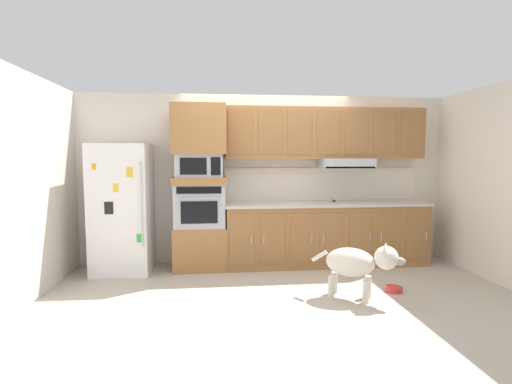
# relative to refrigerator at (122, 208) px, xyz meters

# --- Properties ---
(ground_plane) EXTENTS (9.60, 9.60, 0.00)m
(ground_plane) POSITION_rel_refrigerator_xyz_m (2.03, -0.68, -0.88)
(ground_plane) COLOR #B2A899
(back_kitchen_wall) EXTENTS (6.20, 0.12, 2.50)m
(back_kitchen_wall) POSITION_rel_refrigerator_xyz_m (2.03, 0.43, 0.37)
(back_kitchen_wall) COLOR beige
(back_kitchen_wall) RESTS_ON ground
(side_panel_left) EXTENTS (0.12, 7.10, 2.50)m
(side_panel_left) POSITION_rel_refrigerator_xyz_m (-0.77, -0.68, 0.37)
(side_panel_left) COLOR beige
(side_panel_left) RESTS_ON ground
(side_panel_right) EXTENTS (0.12, 7.10, 2.50)m
(side_panel_right) POSITION_rel_refrigerator_xyz_m (4.83, -0.68, 0.37)
(side_panel_right) COLOR silver
(side_panel_right) RESTS_ON ground
(refrigerator) EXTENTS (0.76, 0.73, 1.76)m
(refrigerator) POSITION_rel_refrigerator_xyz_m (0.00, 0.00, 0.00)
(refrigerator) COLOR white
(refrigerator) RESTS_ON ground
(oven_base_cabinet) EXTENTS (0.74, 0.62, 0.60)m
(oven_base_cabinet) POSITION_rel_refrigerator_xyz_m (1.06, 0.07, -0.58)
(oven_base_cabinet) COLOR #996638
(oven_base_cabinet) RESTS_ON ground
(built_in_oven) EXTENTS (0.70, 0.62, 0.60)m
(built_in_oven) POSITION_rel_refrigerator_xyz_m (1.06, 0.07, 0.02)
(built_in_oven) COLOR #A8AAAF
(built_in_oven) RESTS_ON oven_base_cabinet
(appliance_mid_shelf) EXTENTS (0.74, 0.62, 0.10)m
(appliance_mid_shelf) POSITION_rel_refrigerator_xyz_m (1.06, 0.07, 0.37)
(appliance_mid_shelf) COLOR #996638
(appliance_mid_shelf) RESTS_ON built_in_oven
(microwave) EXTENTS (0.64, 0.54, 0.32)m
(microwave) POSITION_rel_refrigerator_xyz_m (1.06, 0.07, 0.58)
(microwave) COLOR #A8AAAF
(microwave) RESTS_ON appliance_mid_shelf
(appliance_upper_cabinet) EXTENTS (0.74, 0.62, 0.68)m
(appliance_upper_cabinet) POSITION_rel_refrigerator_xyz_m (1.06, 0.07, 1.08)
(appliance_upper_cabinet) COLOR #996638
(appliance_upper_cabinet) RESTS_ON microwave
(lower_cabinet_run) EXTENTS (2.93, 0.63, 0.88)m
(lower_cabinet_run) POSITION_rel_refrigerator_xyz_m (2.89, 0.07, -0.44)
(lower_cabinet_run) COLOR #996638
(lower_cabinet_run) RESTS_ON ground
(countertop_slab) EXTENTS (2.97, 0.64, 0.04)m
(countertop_slab) POSITION_rel_refrigerator_xyz_m (2.89, 0.07, 0.02)
(countertop_slab) COLOR #BCB2A3
(countertop_slab) RESTS_ON lower_cabinet_run
(backsplash_panel) EXTENTS (2.97, 0.02, 0.50)m
(backsplash_panel) POSITION_rel_refrigerator_xyz_m (2.89, 0.36, 0.29)
(backsplash_panel) COLOR silver
(backsplash_panel) RESTS_ON countertop_slab
(upper_cabinet_with_hood) EXTENTS (2.93, 0.48, 0.88)m
(upper_cabinet_with_hood) POSITION_rel_refrigerator_xyz_m (2.91, 0.19, 1.02)
(upper_cabinet_with_hood) COLOR #996638
(upper_cabinet_with_hood) RESTS_ON backsplash_panel
(screwdriver) EXTENTS (0.13, 0.12, 0.03)m
(screwdriver) POSITION_rel_refrigerator_xyz_m (3.04, 0.14, 0.05)
(screwdriver) COLOR black
(screwdriver) RESTS_ON countertop_slab
(dog) EXTENTS (0.93, 0.59, 0.65)m
(dog) POSITION_rel_refrigerator_xyz_m (2.85, -1.36, -0.46)
(dog) COLOR beige
(dog) RESTS_ON ground
(dog_food_bowl) EXTENTS (0.20, 0.20, 0.06)m
(dog_food_bowl) POSITION_rel_refrigerator_xyz_m (3.36, -1.17, -0.85)
(dog_food_bowl) COLOR red
(dog_food_bowl) RESTS_ON ground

